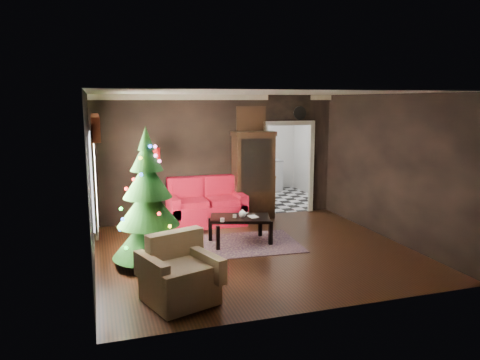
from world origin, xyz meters
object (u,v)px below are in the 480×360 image
object	(u,v)px
teapot	(242,214)
kitchen_table	(259,189)
floor_lamp	(154,191)
wall_clock	(300,113)
christmas_tree	(148,202)
coffee_table	(240,230)
armchair	(179,270)
loveseat	(207,202)
curio_cabinet	(253,177)

from	to	relation	value
teapot	kitchen_table	world-z (taller)	kitchen_table
floor_lamp	wall_clock	distance (m)	3.84
christmas_tree	teapot	xyz separation A→B (m)	(1.79, 0.58, -0.47)
coffee_table	wall_clock	bearing A→B (deg)	42.78
coffee_table	wall_clock	xyz separation A→B (m)	(2.06, 1.91, 2.12)
wall_clock	christmas_tree	bearing A→B (deg)	-146.27
christmas_tree	wall_clock	world-z (taller)	wall_clock
armchair	wall_clock	xyz separation A→B (m)	(3.62, 4.17, 1.92)
floor_lamp	kitchen_table	size ratio (longest dim) A/B	2.36
coffee_table	kitchen_table	size ratio (longest dim) A/B	1.48
teapot	floor_lamp	bearing A→B (deg)	134.52
teapot	wall_clock	bearing A→B (deg)	44.14
loveseat	curio_cabinet	size ratio (longest dim) A/B	0.89
coffee_table	teapot	distance (m)	0.33
loveseat	curio_cabinet	bearing A→B (deg)	10.83
kitchen_table	curio_cabinet	bearing A→B (deg)	-114.44
armchair	wall_clock	distance (m)	5.85
curio_cabinet	wall_clock	distance (m)	1.88
curio_cabinet	wall_clock	xyz separation A→B (m)	(1.20, 0.18, 1.43)
curio_cabinet	armchair	distance (m)	4.69
floor_lamp	christmas_tree	bearing A→B (deg)	-99.71
curio_cabinet	christmas_tree	distance (m)	3.55
armchair	kitchen_table	xyz separation A→B (m)	(3.07, 5.42, -0.08)
loveseat	wall_clock	bearing A→B (deg)	9.66
loveseat	coffee_table	size ratio (longest dim) A/B	1.53
curio_cabinet	christmas_tree	size ratio (longest dim) A/B	0.83
floor_lamp	coffee_table	xyz separation A→B (m)	(1.41, -1.40, -0.57)
loveseat	wall_clock	size ratio (longest dim) A/B	5.31
armchair	coffee_table	distance (m)	2.75
floor_lamp	teapot	xyz separation A→B (m)	(1.44, -1.47, -0.25)
christmas_tree	wall_clock	xyz separation A→B (m)	(3.83, 2.56, 1.33)
teapot	wall_clock	size ratio (longest dim) A/B	0.49
loveseat	curio_cabinet	xyz separation A→B (m)	(1.15, 0.22, 0.45)
curio_cabinet	wall_clock	world-z (taller)	wall_clock
christmas_tree	loveseat	bearing A→B (deg)	55.55
floor_lamp	wall_clock	xyz separation A→B (m)	(3.48, 0.51, 1.55)
loveseat	curio_cabinet	distance (m)	1.25
curio_cabinet	christmas_tree	world-z (taller)	christmas_tree
loveseat	christmas_tree	bearing A→B (deg)	-124.45
armchair	coffee_table	bearing A→B (deg)	36.27
kitchen_table	loveseat	bearing A→B (deg)	-137.49
teapot	wall_clock	world-z (taller)	wall_clock
christmas_tree	coffee_table	size ratio (longest dim) A/B	2.07
curio_cabinet	armchair	xyz separation A→B (m)	(-2.42, -3.99, -0.49)
loveseat	armchair	xyz separation A→B (m)	(-1.27, -3.77, -0.04)
teapot	wall_clock	xyz separation A→B (m)	(2.04, 1.98, 1.80)
wall_clock	kitchen_table	size ratio (longest dim) A/B	0.43
loveseat	kitchen_table	world-z (taller)	loveseat
coffee_table	curio_cabinet	bearing A→B (deg)	63.45
teapot	coffee_table	bearing A→B (deg)	113.36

